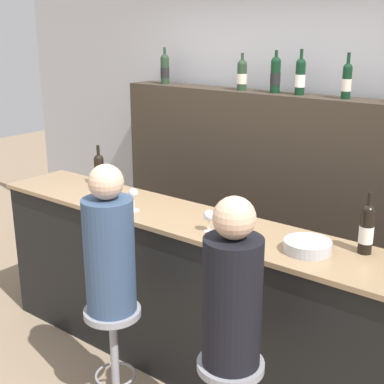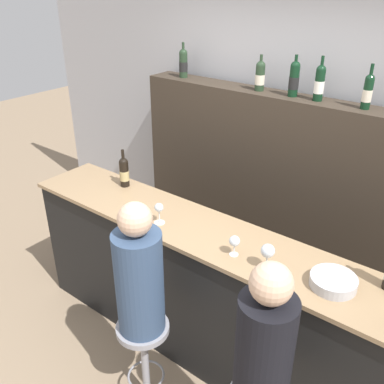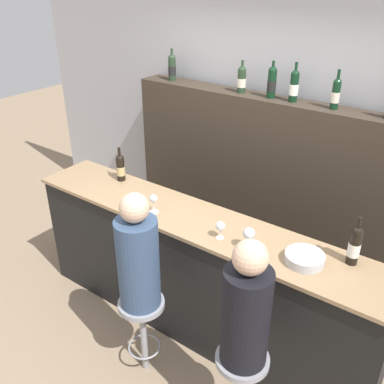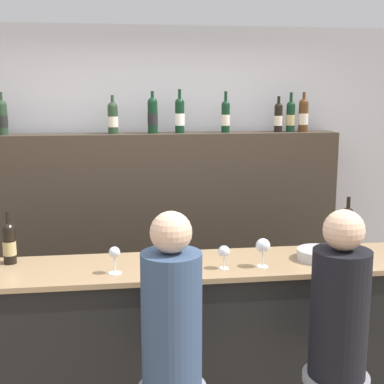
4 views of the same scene
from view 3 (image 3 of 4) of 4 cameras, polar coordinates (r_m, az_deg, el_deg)
The scene contains 19 objects.
ground_plane at distance 3.82m, azimuth -1.97°, elevation -19.36°, with size 16.00×16.00×0.00m, color #8C755B.
wall_back at distance 4.28m, azimuth 11.45°, elevation 6.77°, with size 6.40×0.05×2.60m.
bar_counter at distance 3.59m, azimuth 0.38°, elevation -11.02°, with size 3.06×0.54×1.10m.
back_bar_cabinet at distance 4.26m, azimuth 9.62°, elevation 0.70°, with size 2.87×0.28×1.77m.
wine_bottle_counter_0 at distance 3.86m, azimuth -9.52°, elevation 3.26°, with size 0.08×0.08×0.31m.
wine_bottle_counter_1 at distance 2.92m, azimuth 20.87°, elevation -6.61°, with size 0.08×0.08×0.34m.
wine_bottle_backbar_0 at distance 4.50m, azimuth -2.67°, elevation 16.28°, with size 0.08×0.08×0.32m.
wine_bottle_backbar_1 at distance 4.06m, azimuth 6.64°, elevation 14.72°, with size 0.08×0.08×0.29m.
wine_bottle_backbar_2 at distance 3.92m, azimuth 10.60°, elevation 14.22°, with size 0.08×0.08×0.32m.
wine_bottle_backbar_3 at distance 3.83m, azimuth 13.46°, elevation 13.62°, with size 0.07×0.07×0.33m.
wine_bottle_backbar_4 at distance 3.72m, azimuth 18.62°, elevation 12.36°, with size 0.07×0.07×0.32m.
wine_glass_0 at distance 3.31m, azimuth -5.16°, elevation -1.03°, with size 0.08×0.08×0.15m.
wine_glass_1 at distance 3.00m, azimuth 3.80°, elevation -4.61°, with size 0.07×0.07×0.14m.
wine_glass_2 at distance 2.90m, azimuth 7.59°, elevation -5.56°, with size 0.08×0.08×0.17m.
metal_bowl at distance 2.90m, azimuth 14.78°, elevation -8.52°, with size 0.26×0.26×0.06m.
bar_stool_left at distance 3.29m, azimuth -6.64°, elevation -16.31°, with size 0.34×0.34×0.67m.
guest_seated_left at distance 2.94m, azimuth -7.22°, elevation -8.63°, with size 0.29×0.29×0.88m.
bar_stool_right at distance 2.96m, azimuth 6.57°, elevation -23.00°, with size 0.34×0.34×0.67m.
guest_seated_right at distance 2.56m, azimuth 7.24°, elevation -15.34°, with size 0.29×0.29×0.86m.
Camera 3 is at (1.63, -2.02, 2.80)m, focal length 40.00 mm.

